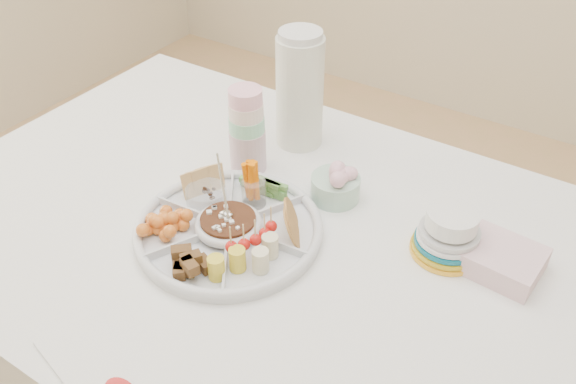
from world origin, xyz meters
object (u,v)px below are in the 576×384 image
Objects in this scene: dining_table at (267,342)px; party_tray at (229,227)px; thermos at (300,88)px; plate_stack at (449,234)px.

party_tray is (-0.04, -0.06, 0.40)m from dining_table.
dining_table is 0.63m from thermos.
thermos is at bearing 158.31° from plate_stack.
party_tray is 1.28× the size of thermos.
party_tray is 0.41m from thermos.
thermos is (-0.07, 0.38, 0.13)m from party_tray.
thermos reaches higher than dining_table.
plate_stack reaches higher than dining_table.
thermos reaches higher than party_tray.
dining_table is 4.00× the size of party_tray.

